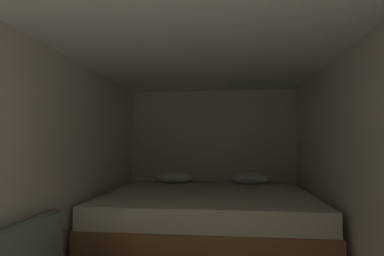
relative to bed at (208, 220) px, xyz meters
name	(u,v)px	position (x,y,z in m)	size (l,w,h in m)	color
wall_back	(212,158)	(0.00, 1.09, 0.70)	(2.63, 0.05, 2.08)	beige
wall_left	(30,172)	(-1.29, -1.52, 0.70)	(0.05, 5.17, 2.08)	beige
wall_right	(384,176)	(1.29, -1.52, 0.70)	(0.05, 5.17, 2.08)	beige
ceiling_slab	(196,30)	(0.00, -1.52, 1.76)	(2.63, 5.17, 0.05)	white
bed	(208,220)	(0.00, 0.00, 0.00)	(2.41, 2.06, 0.85)	olive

